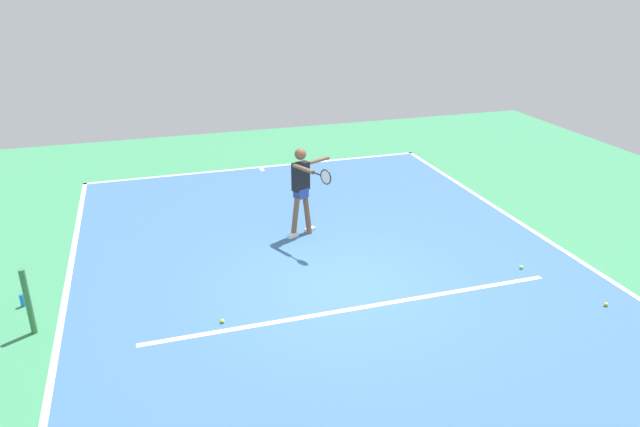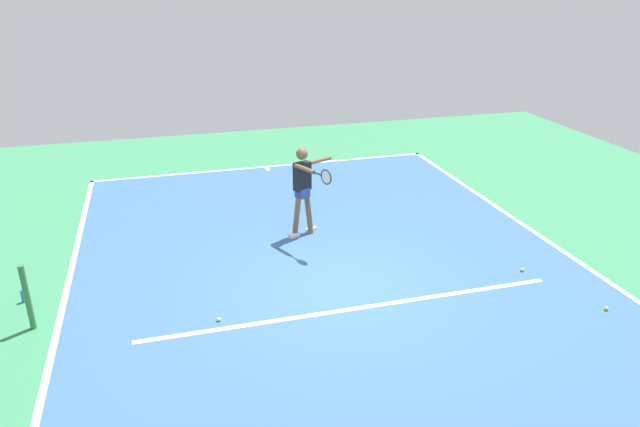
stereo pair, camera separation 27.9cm
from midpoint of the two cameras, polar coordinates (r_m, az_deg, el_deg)
name	(u,v)px [view 1 (the left image)]	position (r m, az deg, el deg)	size (l,w,h in m)	color
ground_plane	(342,284)	(10.26, 1.37, -6.91)	(21.79, 21.79, 0.00)	#388456
court_surface	(342,284)	(10.26, 1.37, -6.90)	(9.22, 13.79, 0.00)	#38608E
court_line_baseline_near	(260,167)	(16.36, -6.31, 4.50)	(9.22, 0.10, 0.01)	white
court_line_sideline_left	(562,250)	(12.35, 21.90, -3.29)	(0.10, 13.79, 0.01)	white
court_line_sideline_right	(60,328)	(9.99, -24.71, -10.12)	(0.10, 13.79, 0.01)	white
court_line_service	(359,308)	(9.61, 2.93, -9.16)	(6.92, 0.10, 0.01)	white
court_line_centre_mark	(262,169)	(16.18, -6.17, 4.29)	(0.10, 0.30, 0.01)	white
net_post	(28,302)	(9.80, -27.25, -7.65)	(0.09, 0.09, 1.07)	#38753D
tennis_player	(302,185)	(11.71, -2.42, 2.74)	(1.03, 1.40, 1.85)	brown
tennis_ball_near_player	(521,267)	(11.32, 18.32, -4.98)	(0.07, 0.07, 0.07)	#C6E53D
tennis_ball_by_baseline	(222,321)	(9.37, -10.34, -10.25)	(0.07, 0.07, 0.07)	#C6E53D
tennis_ball_far_corner	(606,304)	(10.64, 25.36, -7.99)	(0.07, 0.07, 0.07)	yellow
water_bottle	(22,300)	(10.80, -27.64, -7.50)	(0.07, 0.07, 0.22)	blue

